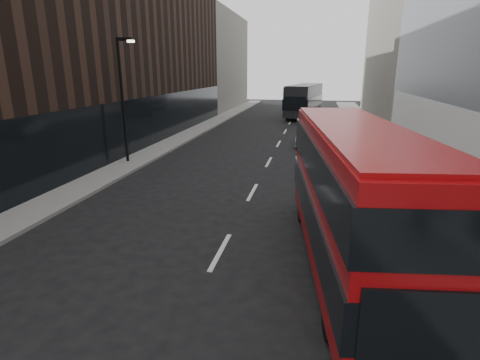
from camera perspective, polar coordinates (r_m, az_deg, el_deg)
The scene contains 11 objects.
sidewalk_right at distance 28.12m, azimuth 21.11°, elevation 4.36°, with size 3.00×80.00×0.15m, color slate.
sidewalk_left at distance 29.69m, azimuth -9.93°, elevation 5.81°, with size 2.00×80.00×0.15m, color slate.
building_victorian at distance 47.19m, azimuth 23.51°, elevation 20.32°, with size 6.50×24.00×21.00m.
building_left_mid at distance 35.20m, azimuth -13.06°, elevation 18.61°, with size 5.00×24.00×14.00m, color black.
building_left_far at distance 56.02m, azimuth -3.43°, elevation 17.51°, with size 5.00×20.00×13.00m, color slate.
street_lamp at distance 22.97m, azimuth -17.37°, elevation 12.61°, with size 1.06×0.22×7.00m.
red_bus at distance 10.69m, azimuth 16.77°, elevation -1.63°, with size 3.64×10.18×4.04m.
grey_bus at distance 46.31m, azimuth 9.79°, elevation 11.98°, with size 4.30×11.86×3.76m.
car_a at distance 21.65m, azimuth 13.49°, elevation 3.17°, with size 1.48×3.68×1.25m, color black.
car_b at distance 28.44m, azimuth 10.29°, elevation 6.55°, with size 1.42×4.06×1.34m, color #97989F.
car_c at distance 27.27m, azimuth 15.21°, elevation 6.04°, with size 2.16×5.31×1.54m, color black.
Camera 1 is at (2.68, -2.19, 5.43)m, focal length 28.00 mm.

